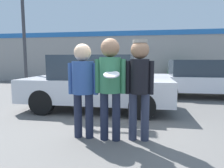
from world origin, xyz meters
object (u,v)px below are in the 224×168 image
at_px(person_left, 83,82).
at_px(person_right, 139,80).
at_px(shrub, 180,73).
at_px(person_middle_with_frisbee, 110,79).
at_px(parked_car_near, 96,83).
at_px(parked_car_far, 203,78).

distance_m(person_left, person_right, 1.03).
bearing_deg(shrub, person_right, -103.90).
height_order(person_middle_with_frisbee, parked_car_near, person_middle_with_frisbee).
bearing_deg(person_middle_with_frisbee, parked_car_far, 59.33).
xyz_separation_m(person_left, shrub, (3.10, 8.43, -0.37)).
bearing_deg(parked_car_near, parked_car_far, 35.88).
bearing_deg(shrub, person_middle_with_frisbee, -106.99).
height_order(person_middle_with_frisbee, person_right, person_middle_with_frisbee).
bearing_deg(person_left, shrub, 69.79).
height_order(person_right, parked_car_near, person_right).
relative_size(person_middle_with_frisbee, parked_car_near, 0.43).
xyz_separation_m(person_middle_with_frisbee, shrub, (2.59, 8.47, -0.43)).
relative_size(person_left, person_middle_with_frisbee, 0.95).
bearing_deg(person_right, person_middle_with_frisbee, -170.53).
distance_m(person_right, parked_car_far, 5.38).
bearing_deg(person_middle_with_frisbee, parked_car_near, 109.72).
distance_m(person_middle_with_frisbee, shrub, 8.86).
bearing_deg(person_right, shrub, 76.10).
height_order(person_middle_with_frisbee, parked_car_far, person_middle_with_frisbee).
bearing_deg(person_right, person_left, -177.60).
distance_m(person_middle_with_frisbee, parked_car_far, 5.70).
bearing_deg(person_left, parked_car_far, 54.84).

